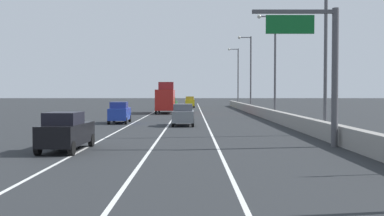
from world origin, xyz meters
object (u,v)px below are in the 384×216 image
lamp_post_right_second (322,40)px  lamp_post_right_fifth (237,74)px  car_black_4 (66,131)px  car_blue_3 (119,113)px  overhead_sign_gantry (321,60)px  lamp_post_right_fourth (249,69)px  car_yellow_2 (189,102)px  car_green_1 (171,103)px  box_truck (165,99)px  lamp_post_right_third (273,60)px  car_gray_0 (183,115)px

lamp_post_right_second → lamp_post_right_fifth: same height
car_black_4 → car_blue_3: bearing=91.4°
overhead_sign_gantry → car_black_4: overhead_sign_gantry is taller
lamp_post_right_fourth → car_yellow_2: bearing=118.6°
overhead_sign_gantry → car_blue_3: overhead_sign_gantry is taller
car_blue_3 → car_black_4: (0.52, -21.37, -0.03)m
car_green_1 → car_black_4: bearing=-92.7°
lamp_post_right_fifth → box_truck: 30.75m
overhead_sign_gantry → box_truck: size_ratio=0.88×
lamp_post_right_fourth → lamp_post_right_fifth: same height
lamp_post_right_third → car_gray_0: size_ratio=2.63×
overhead_sign_gantry → car_black_4: 13.99m
car_gray_0 → car_blue_3: (-6.11, 3.38, 0.05)m
overhead_sign_gantry → lamp_post_right_fourth: 48.20m
overhead_sign_gantry → lamp_post_right_second: size_ratio=0.65×
car_black_4 → box_truck: bearing=86.4°
car_yellow_2 → box_truck: 24.38m
lamp_post_right_second → lamp_post_right_fifth: size_ratio=1.00×
box_truck → car_gray_0: bearing=-83.3°
lamp_post_right_fourth → car_blue_3: (-15.72, -28.55, -5.54)m
car_gray_0 → car_black_4: (-5.59, -17.99, 0.02)m
car_blue_3 → overhead_sign_gantry: bearing=-54.7°
lamp_post_right_third → car_blue_3: 18.66m
car_gray_0 → car_blue_3: car_blue_3 is taller
lamp_post_right_fifth → car_yellow_2: bearing=-159.0°
lamp_post_right_fourth → car_green_1: lamp_post_right_fourth is taller
car_gray_0 → car_yellow_2: bearing=89.6°
lamp_post_right_third → car_yellow_2: bearing=104.2°
lamp_post_right_fourth → car_yellow_2: (-9.26, 16.96, -5.50)m
lamp_post_right_third → car_black_4: 33.64m
overhead_sign_gantry → car_yellow_2: overhead_sign_gantry is taller
car_green_1 → lamp_post_right_third: bearing=-67.1°
car_yellow_2 → lamp_post_right_fifth: bearing=21.0°
car_gray_0 → car_yellow_2: 48.89m
lamp_post_right_fourth → box_truck: (-12.52, -7.18, -4.54)m
lamp_post_right_fourth → car_blue_3: lamp_post_right_fourth is taller
lamp_post_right_second → box_truck: size_ratio=1.36×
car_yellow_2 → box_truck: box_truck is taller
lamp_post_right_second → lamp_post_right_fourth: same height
overhead_sign_gantry → lamp_post_right_third: (2.04, 27.60, 1.82)m
car_gray_0 → car_yellow_2: (0.35, 48.89, 0.09)m
lamp_post_right_fourth → car_yellow_2: lamp_post_right_fourth is taller
overhead_sign_gantry → car_yellow_2: bearing=96.5°
lamp_post_right_third → box_truck: bearing=133.6°
lamp_post_right_third → box_truck: 18.98m
lamp_post_right_second → overhead_sign_gantry: bearing=-105.5°
overhead_sign_gantry → lamp_post_right_fourth: bearing=87.8°
lamp_post_right_fifth → car_yellow_2: 11.36m
car_blue_3 → car_black_4: 21.37m
lamp_post_right_third → car_yellow_2: lamp_post_right_third is taller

